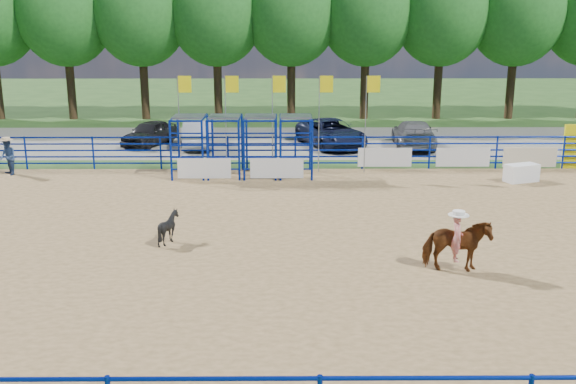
% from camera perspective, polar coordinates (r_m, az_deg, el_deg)
% --- Properties ---
extents(ground, '(120.00, 120.00, 0.00)m').
position_cam_1_polar(ground, '(19.15, 1.16, -4.52)').
color(ground, '#375C25').
rests_on(ground, ground).
extents(arena_dirt, '(30.00, 20.00, 0.02)m').
position_cam_1_polar(arena_dirt, '(19.14, 1.16, -4.50)').
color(arena_dirt, '#A38251').
rests_on(arena_dirt, ground).
extents(gravel_strip, '(40.00, 10.00, 0.01)m').
position_cam_1_polar(gravel_strip, '(35.64, 0.45, 4.50)').
color(gravel_strip, gray).
rests_on(gravel_strip, ground).
extents(announcer_table, '(1.50, 1.07, 0.73)m').
position_cam_1_polar(announcer_table, '(28.05, 20.04, 1.60)').
color(announcer_table, white).
rests_on(announcer_table, arena_dirt).
extents(horse_and_rider, '(1.75, 0.92, 2.28)m').
position_cam_1_polar(horse_and_rider, '(17.24, 14.77, -4.31)').
color(horse_and_rider, brown).
rests_on(horse_and_rider, arena_dirt).
extents(calf, '(1.11, 1.07, 0.95)m').
position_cam_1_polar(calf, '(19.26, -10.57, -3.11)').
color(calf, black).
rests_on(calf, arena_dirt).
extents(spectator_cowboy, '(0.95, 0.95, 1.61)m').
position_cam_1_polar(spectator_cowboy, '(29.99, -23.65, 2.94)').
color(spectator_cowboy, navy).
rests_on(spectator_cowboy, arena_dirt).
extents(car_a, '(2.82, 4.16, 1.31)m').
position_cam_1_polar(car_a, '(35.23, -12.22, 5.14)').
color(car_a, black).
rests_on(car_a, gravel_strip).
extents(car_b, '(1.92, 4.48, 1.44)m').
position_cam_1_polar(car_b, '(34.22, -7.93, 5.16)').
color(car_b, '#95989D').
rests_on(car_b, gravel_strip).
extents(car_c, '(3.99, 5.71, 1.45)m').
position_cam_1_polar(car_c, '(34.16, 3.84, 5.26)').
color(car_c, '#141833').
rests_on(car_c, gravel_strip).
extents(car_d, '(2.33, 5.02, 1.42)m').
position_cam_1_polar(car_d, '(34.47, 11.11, 5.08)').
color(car_d, slate).
rests_on(car_d, gravel_strip).
extents(perimeter_fence, '(30.10, 20.10, 1.50)m').
position_cam_1_polar(perimeter_fence, '(18.91, 1.18, -2.38)').
color(perimeter_fence, '#061E93').
rests_on(perimeter_fence, ground).
extents(chute_assembly, '(19.32, 2.41, 4.20)m').
position_cam_1_polar(chute_assembly, '(27.42, -3.29, 4.06)').
color(chute_assembly, '#061E93').
rests_on(chute_assembly, ground).
extents(treeline, '(56.40, 6.40, 11.24)m').
position_cam_1_polar(treeline, '(44.10, 0.30, 16.28)').
color(treeline, '#3F2B19').
rests_on(treeline, ground).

